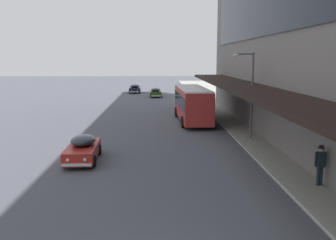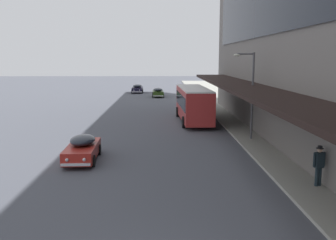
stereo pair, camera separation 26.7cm
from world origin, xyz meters
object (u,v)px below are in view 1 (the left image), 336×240
object	(u,v)px
sedan_second_mid	(135,89)
transit_bus_kerbside_front	(192,102)
sedan_oncoming_rear	(83,148)
sedan_second_near	(156,92)
street_lamp	(250,88)
pedestrian_at_kerb	(320,163)

from	to	relation	value
sedan_second_mid	transit_bus_kerbside_front	bearing A→B (deg)	-77.02
transit_bus_kerbside_front	sedan_oncoming_rear	distance (m)	15.25
transit_bus_kerbside_front	sedan_oncoming_rear	size ratio (longest dim) A/B	2.17
sedan_second_near	transit_bus_kerbside_front	bearing A→B (deg)	-81.59
sedan_oncoming_rear	street_lamp	xyz separation A→B (m)	(10.84, 5.05, 3.04)
sedan_second_near	street_lamp	world-z (taller)	street_lamp
street_lamp	pedestrian_at_kerb	bearing A→B (deg)	-85.53
sedan_second_mid	sedan_oncoming_rear	bearing A→B (deg)	-90.67
sedan_second_mid	pedestrian_at_kerb	xyz separation A→B (m)	(11.11, -48.93, 0.45)
sedan_oncoming_rear	transit_bus_kerbside_front	bearing A→B (deg)	60.08
sedan_oncoming_rear	street_lamp	bearing A→B (deg)	24.96
sedan_oncoming_rear	sedan_second_mid	size ratio (longest dim) A/B	0.92
transit_bus_kerbside_front	sedan_second_near	size ratio (longest dim) A/B	2.20
sedan_second_near	pedestrian_at_kerb	world-z (taller)	pedestrian_at_kerb
sedan_second_near	sedan_second_mid	xyz separation A→B (m)	(-3.62, 7.35, 0.02)
sedan_oncoming_rear	sedan_second_near	size ratio (longest dim) A/B	1.02
sedan_oncoming_rear	pedestrian_at_kerb	bearing A→B (deg)	-23.63
street_lamp	transit_bus_kerbside_front	bearing A→B (deg)	111.80
pedestrian_at_kerb	street_lamp	distance (m)	10.49
sedan_oncoming_rear	sedan_second_mid	world-z (taller)	sedan_second_mid
pedestrian_at_kerb	transit_bus_kerbside_front	bearing A→B (deg)	102.49
sedan_second_near	pedestrian_at_kerb	bearing A→B (deg)	-79.78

